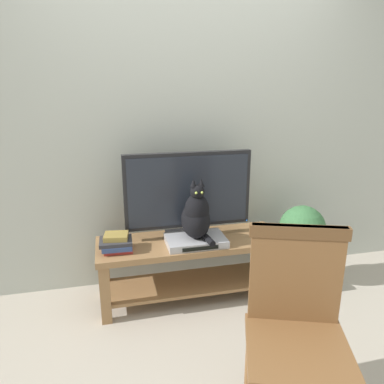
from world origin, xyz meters
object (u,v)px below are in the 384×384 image
object	(u,v)px
media_box	(196,240)
wooden_chair	(297,319)
tv	(188,193)
book_stack	(117,243)
potted_plant	(301,242)
tv_stand	(190,258)
cat	(196,216)

from	to	relation	value
media_box	wooden_chair	bearing A→B (deg)	-78.60
tv	wooden_chair	size ratio (longest dim) A/B	0.97
wooden_chair	media_box	bearing A→B (deg)	101.40
book_stack	potted_plant	distance (m)	1.44
tv	book_stack	size ratio (longest dim) A/B	4.13
tv_stand	cat	world-z (taller)	cat
cat	book_stack	distance (m)	0.59
cat	book_stack	bearing A→B (deg)	176.87
tv_stand	wooden_chair	world-z (taller)	wooden_chair
media_box	cat	world-z (taller)	cat
cat	tv_stand	bearing A→B (deg)	104.34
potted_plant	cat	bearing A→B (deg)	-176.78
tv	media_box	distance (m)	0.35
potted_plant	book_stack	bearing A→B (deg)	-179.27
cat	wooden_chair	xyz separation A→B (m)	(0.22, -1.06, -0.15)
wooden_chair	tv	bearing A→B (deg)	101.05
cat	tv	bearing A→B (deg)	98.10
tv_stand	media_box	bearing A→B (deg)	-74.04
wooden_chair	potted_plant	xyz separation A→B (m)	(0.66, 1.11, -0.17)
media_box	wooden_chair	size ratio (longest dim) A/B	0.44
wooden_chair	tv_stand	bearing A→B (deg)	101.70
media_box	potted_plant	size ratio (longest dim) A/B	0.63
wooden_chair	cat	bearing A→B (deg)	101.48
cat	book_stack	world-z (taller)	cat
tv_stand	media_box	xyz separation A→B (m)	(0.02, -0.07, 0.17)
media_box	potted_plant	xyz separation A→B (m)	(0.87, 0.04, -0.12)
tv	potted_plant	distance (m)	1.00
media_box	book_stack	world-z (taller)	book_stack
wooden_chair	potted_plant	size ratio (longest dim) A/B	1.42
tv	media_box	bearing A→B (deg)	-81.60
tv	cat	bearing A→B (deg)	-81.90
tv_stand	book_stack	bearing A→B (deg)	-173.94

